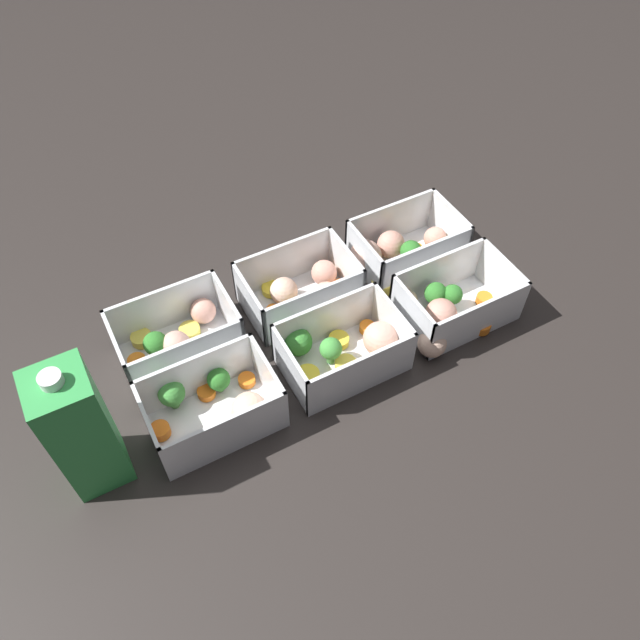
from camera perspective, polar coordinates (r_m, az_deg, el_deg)
name	(u,v)px	position (r m, az deg, el deg)	size (l,w,h in m)	color
ground_plane	(320,332)	(0.91, 0.00, -1.07)	(4.00, 4.00, 0.00)	#282321
container_near_left	(399,250)	(0.99, 7.19, 6.35)	(0.19, 0.12, 0.08)	white
container_near_center	(306,291)	(0.92, -1.26, 2.69)	(0.16, 0.13, 0.08)	white
container_near_right	(176,337)	(0.89, -13.00, -1.57)	(0.16, 0.12, 0.08)	white
container_far_left	(446,308)	(0.92, 11.42, 1.09)	(0.18, 0.14, 0.08)	white
container_far_center	(345,349)	(0.86, 2.30, -2.64)	(0.17, 0.12, 0.08)	white
container_far_right	(216,406)	(0.81, -9.47, -7.74)	(0.17, 0.12, 0.08)	white
juice_carton	(81,430)	(0.76, -21.05, -9.37)	(0.07, 0.07, 0.20)	green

